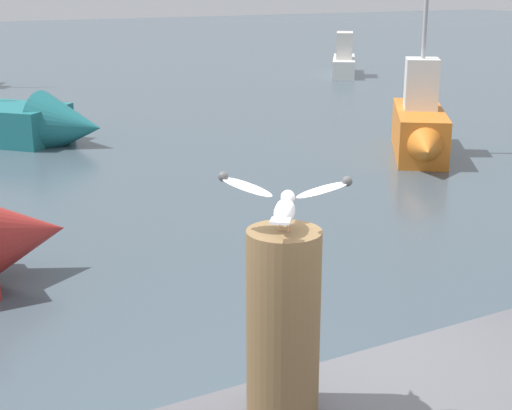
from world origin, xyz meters
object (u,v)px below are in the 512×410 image
mooring_post (283,324)px  boat_orange (420,127)px  seagull (285,203)px  boat_white (344,60)px

mooring_post → boat_orange: boat_orange is taller
seagull → boat_orange: 11.54m
seagull → boat_white: seagull is taller
boat_white → boat_orange: size_ratio=0.65×
boat_white → mooring_post: bearing=-126.0°
seagull → boat_white: size_ratio=0.15×
mooring_post → boat_white: (14.14, 19.44, -1.29)m
seagull → boat_orange: (7.93, 8.20, -1.77)m
boat_orange → mooring_post: bearing=-134.0°
mooring_post → boat_orange: 11.48m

